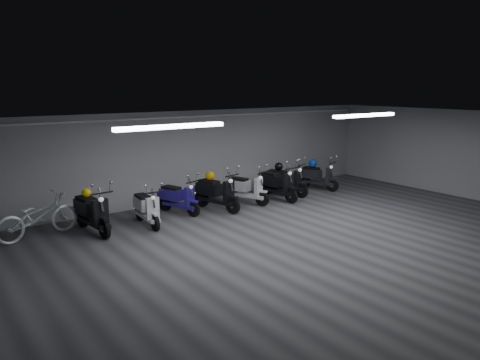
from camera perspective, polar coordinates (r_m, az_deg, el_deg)
floor at (r=10.91m, az=8.66°, el=-7.48°), size 14.00×10.00×0.01m
ceiling at (r=10.34m, az=9.14°, el=7.40°), size 14.00×10.00×0.01m
back_wall at (r=14.44m, az=-5.27°, el=3.08°), size 14.00×0.01×2.80m
right_wall at (r=16.20m, az=26.75°, el=2.81°), size 0.01×10.00×2.80m
fluor_strip_left at (r=9.36m, az=-8.56°, el=6.59°), size 2.40×0.18×0.08m
fluor_strip_right at (r=13.24m, az=15.29°, el=7.77°), size 2.40×0.18×0.08m
conduit at (r=14.24m, az=-5.18°, el=7.90°), size 13.60×0.05×0.05m
scooter_1 at (r=11.70m, az=-17.99°, el=-3.07°), size 0.81×1.90×1.37m
scooter_2 at (r=11.97m, az=-11.57°, el=-2.78°), size 0.65×1.67×1.22m
scooter_4 at (r=12.93m, az=-7.67°, el=-1.57°), size 1.04×1.72×1.21m
scooter_5 at (r=13.17m, az=-2.92°, el=-0.90°), size 1.04×1.93×1.37m
scooter_6 at (r=13.91m, az=0.81°, el=-0.44°), size 1.15×1.77×1.25m
scooter_7 at (r=14.44m, az=4.69°, el=0.14°), size 0.75×1.85×1.34m
scooter_8 at (r=14.99m, az=5.66°, el=0.51°), size 1.20×1.86×1.32m
scooter_9 at (r=16.02m, az=9.73°, el=0.96°), size 1.00×1.74×1.23m
bicycle at (r=11.82m, az=-23.96°, el=-3.61°), size 2.08×1.12×1.28m
helmet_0 at (r=13.28m, az=-3.74°, el=0.54°), size 0.28×0.28×0.28m
helmet_1 at (r=15.05m, az=4.85°, el=1.70°), size 0.27×0.27×0.27m
helmet_2 at (r=11.86m, az=-18.59°, el=-1.51°), size 0.24×0.24×0.24m
helmet_3 at (r=16.07m, az=9.05°, el=2.07°), size 0.29×0.29×0.29m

